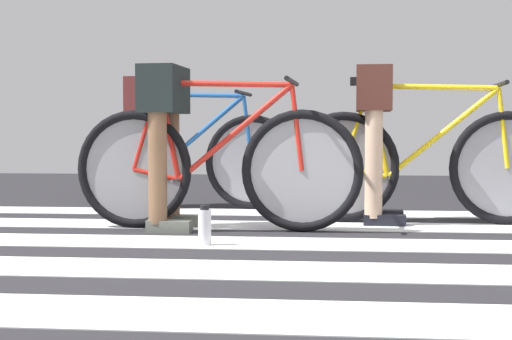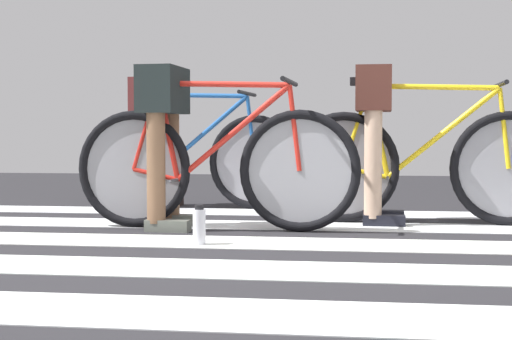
# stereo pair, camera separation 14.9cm
# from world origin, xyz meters

# --- Properties ---
(ground) EXTENTS (18.00, 14.00, 0.02)m
(ground) POSITION_xyz_m (0.00, 0.00, 0.01)
(ground) COLOR #242327
(crosswalk_markings) EXTENTS (5.47, 4.23, 0.00)m
(crosswalk_markings) POSITION_xyz_m (-0.05, 0.22, 0.02)
(crosswalk_markings) COLOR silver
(crosswalk_markings) RESTS_ON ground
(bicycle_1_of_3) EXTENTS (1.74, 0.52, 0.93)m
(bicycle_1_of_3) POSITION_xyz_m (-0.35, 1.12, 0.41)
(bicycle_1_of_3) COLOR black
(bicycle_1_of_3) RESTS_ON ground
(cyclist_1_of_3) EXTENTS (0.33, 0.42, 0.98)m
(cyclist_1_of_3) POSITION_xyz_m (-0.66, 1.14, 0.65)
(cyclist_1_of_3) COLOR brown
(cyclist_1_of_3) RESTS_ON ground
(bicycle_2_of_3) EXTENTS (1.74, 0.52, 0.93)m
(bicycle_2_of_3) POSITION_xyz_m (0.92, 1.55, 0.41)
(bicycle_2_of_3) COLOR black
(bicycle_2_of_3) RESTS_ON ground
(cyclist_2_of_3) EXTENTS (0.32, 0.42, 1.00)m
(cyclist_2_of_3) POSITION_xyz_m (0.61, 1.56, 0.67)
(cyclist_2_of_3) COLOR beige
(cyclist_2_of_3) RESTS_ON ground
(bicycle_3_of_3) EXTENTS (1.73, 0.52, 0.93)m
(bicycle_3_of_3) POSITION_xyz_m (-0.77, 2.38, 0.41)
(bicycle_3_of_3) COLOR black
(bicycle_3_of_3) RESTS_ON ground
(cyclist_3_of_3) EXTENTS (0.35, 0.43, 1.00)m
(cyclist_3_of_3) POSITION_xyz_m (-1.08, 2.41, 0.67)
(cyclist_3_of_3) COLOR beige
(cyclist_3_of_3) RESTS_ON ground
(water_bottle) EXTENTS (0.07, 0.07, 0.21)m
(water_bottle) POSITION_xyz_m (-0.31, 0.51, 0.12)
(water_bottle) COLOR silver
(water_bottle) RESTS_ON ground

